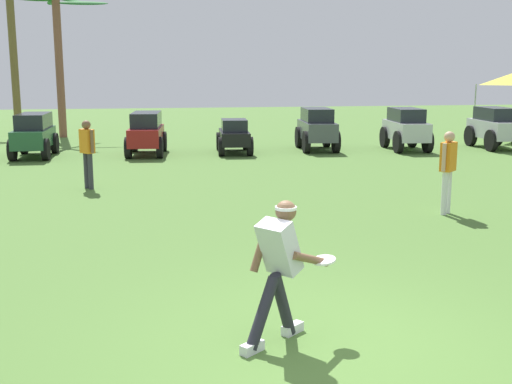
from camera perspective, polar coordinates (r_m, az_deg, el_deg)
ground_plane at (r=6.48m, az=6.89°, el=-13.75°), size 80.00×80.00×0.00m
frisbee_thrower at (r=6.37m, az=2.05°, el=-6.41°), size 1.02×0.63×1.42m
frisbee_in_flight at (r=6.62m, az=6.04°, el=-6.05°), size 0.34×0.34×0.06m
teammate_near_sideline at (r=15.00m, az=-14.77°, el=3.82°), size 0.36×0.44×1.56m
teammate_midfield at (r=12.46m, az=16.69°, el=2.34°), size 0.41×0.38×1.56m
parked_car_slot_b at (r=21.07m, az=-19.14°, el=4.92°), size 1.19×2.42×1.34m
parked_car_slot_c at (r=20.74m, az=-9.72°, el=5.28°), size 1.36×2.48×1.34m
parked_car_slot_d at (r=20.88m, az=-1.96°, el=5.03°), size 1.22×2.26×1.10m
parked_car_slot_e at (r=21.73m, az=5.43°, el=5.69°), size 1.33×2.42×1.40m
parked_car_slot_f at (r=22.22m, az=13.18°, el=5.57°), size 1.34×2.42×1.40m
parked_car_slot_g at (r=23.56m, az=20.45°, el=5.46°), size 1.28×2.40×1.40m
palm_tree_right_of_centre at (r=30.03m, az=-20.88°, el=12.62°), size 3.26×3.84×6.74m
palm_tree_far_right at (r=26.89m, az=-17.15°, el=12.45°), size 3.63×3.49×5.77m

